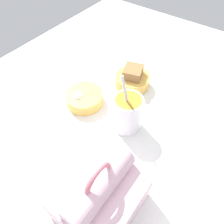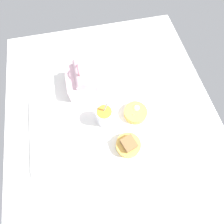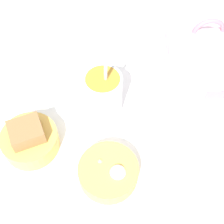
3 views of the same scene
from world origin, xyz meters
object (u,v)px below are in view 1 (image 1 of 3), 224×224
(bento_bowl_snacks, at_px, (85,98))
(soup_cup, at_px, (127,113))
(lunch_bag, at_px, (100,195))
(bento_bowl_sandwich, at_px, (132,79))

(bento_bowl_snacks, bearing_deg, soup_cup, 90.05)
(bento_bowl_snacks, bearing_deg, lunch_bag, 46.97)
(lunch_bag, xyz_separation_m, soup_cup, (-0.23, -0.08, -0.01))
(soup_cup, height_order, bento_bowl_sandwich, soup_cup)
(lunch_bag, height_order, bento_bowl_sandwich, lunch_bag)
(soup_cup, bearing_deg, lunch_bag, 19.50)
(soup_cup, xyz_separation_m, bento_bowl_sandwich, (-0.16, -0.08, -0.03))
(bento_bowl_snacks, bearing_deg, bento_bowl_sandwich, 153.29)
(soup_cup, bearing_deg, bento_bowl_sandwich, -152.50)
(lunch_bag, relative_size, bento_bowl_snacks, 1.53)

